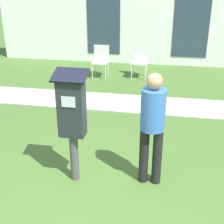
{
  "coord_description": "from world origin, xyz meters",
  "views": [
    {
      "loc": [
        0.82,
        -3.16,
        2.64
      ],
      "look_at": [
        0.13,
        0.48,
        1.05
      ],
      "focal_mm": 50.0,
      "sensor_mm": 36.0,
      "label": 1
    }
  ],
  "objects": [
    {
      "name": "building_facade",
      "position": [
        0.0,
        7.24,
        1.6
      ],
      "size": [
        10.0,
        0.26,
        3.2
      ],
      "color": "white",
      "rests_on": "ground"
    },
    {
      "name": "outdoor_chair_left",
      "position": [
        -1.13,
        5.44,
        0.53
      ],
      "size": [
        0.44,
        0.44,
        0.9
      ],
      "rotation": [
        0.0,
        0.0,
        -0.02
      ],
      "color": "silver",
      "rests_on": "ground"
    },
    {
      "name": "parking_meter",
      "position": [
        -0.39,
        0.42,
        1.02
      ],
      "size": [
        0.44,
        0.31,
        1.59
      ],
      "color": "#4C4C4C",
      "rests_on": "ground"
    },
    {
      "name": "person_standing",
      "position": [
        0.66,
        0.54,
        0.93
      ],
      "size": [
        0.32,
        0.32,
        1.58
      ],
      "rotation": [
        0.0,
        0.0,
        -0.29
      ],
      "color": "black",
      "rests_on": "ground"
    },
    {
      "name": "outdoor_chair_middle",
      "position": [
        -0.03,
        5.61,
        0.53
      ],
      "size": [
        0.44,
        0.44,
        0.9
      ],
      "rotation": [
        0.0,
        0.0,
        -0.06
      ],
      "color": "silver",
      "rests_on": "ground"
    },
    {
      "name": "ground_plane",
      "position": [
        0.0,
        0.0,
        0.0
      ],
      "size": [
        40.0,
        40.0,
        0.0
      ],
      "primitive_type": "plane",
      "color": "#476B2D"
    },
    {
      "name": "sidewalk",
      "position": [
        0.0,
        3.44,
        0.01
      ],
      "size": [
        12.0,
        1.1,
        0.02
      ],
      "color": "#B7B2A8",
      "rests_on": "ground"
    }
  ]
}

